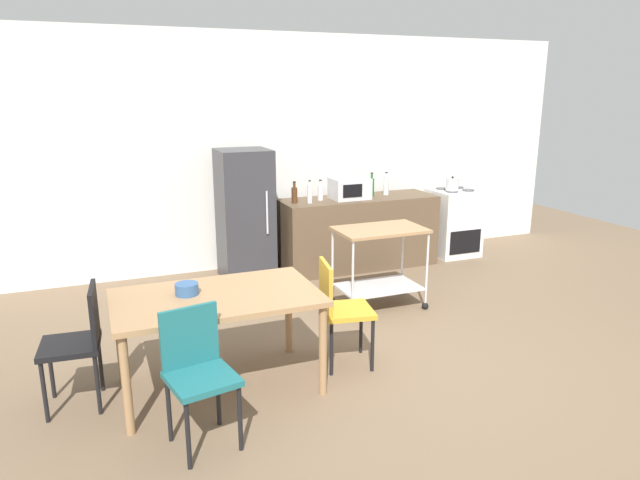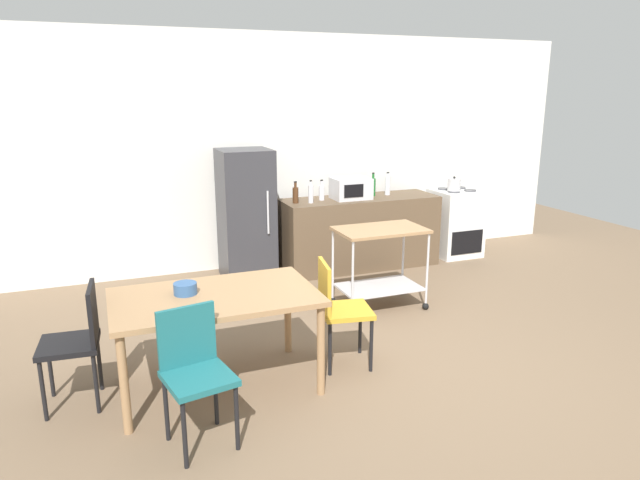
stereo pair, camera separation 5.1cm
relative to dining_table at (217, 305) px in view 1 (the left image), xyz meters
name	(u,v)px [view 1 (the left image)]	position (x,y,z in m)	size (l,w,h in m)	color
ground_plane	(395,365)	(1.43, -0.19, -0.67)	(12.00, 12.00, 0.00)	brown
back_wall	(275,152)	(1.43, 3.01, 0.78)	(8.40, 0.12, 2.90)	silver
kitchen_counter	(358,232)	(2.33, 2.41, -0.22)	(2.00, 0.64, 0.90)	brown
dining_table	(217,305)	(0.00, 0.00, 0.00)	(1.50, 0.90, 0.75)	#A37A51
chair_teal	(198,368)	(-0.26, -0.64, -0.15)	(0.47, 0.47, 0.89)	#1E666B
chair_mustard	(339,306)	(1.00, 0.00, -0.15)	(0.46, 0.46, 0.89)	gold
chair_black	(79,338)	(-0.96, 0.12, -0.15)	(0.43, 0.43, 0.89)	black
stove_oven	(453,222)	(3.78, 2.43, -0.22)	(0.60, 0.61, 0.92)	white
refrigerator	(245,215)	(0.88, 2.51, 0.10)	(0.60, 0.63, 1.55)	#333338
kitchen_cart	(380,254)	(1.91, 1.04, -0.10)	(0.91, 0.57, 0.85)	#A37A51
bottle_hot_sauce	(294,194)	(1.46, 2.38, 0.33)	(0.07, 0.07, 0.26)	#4C2D19
bottle_sparkling_water	(310,193)	(1.63, 2.32, 0.34)	(0.06, 0.06, 0.27)	silver
bottle_soy_sauce	(320,192)	(1.81, 2.44, 0.33)	(0.07, 0.07, 0.25)	silver
microwave	(350,188)	(2.19, 2.39, 0.36)	(0.46, 0.35, 0.26)	silver
bottle_sesame_oil	(372,186)	(2.54, 2.48, 0.35)	(0.07, 0.07, 0.30)	#1E6628
bottle_vinegar	(386,185)	(2.74, 2.47, 0.36)	(0.07, 0.07, 0.29)	silver
fruit_bowl	(187,289)	(-0.20, 0.09, 0.12)	(0.17, 0.17, 0.09)	#33598C
kettle	(452,184)	(3.66, 2.33, 0.33)	(0.24, 0.17, 0.19)	silver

